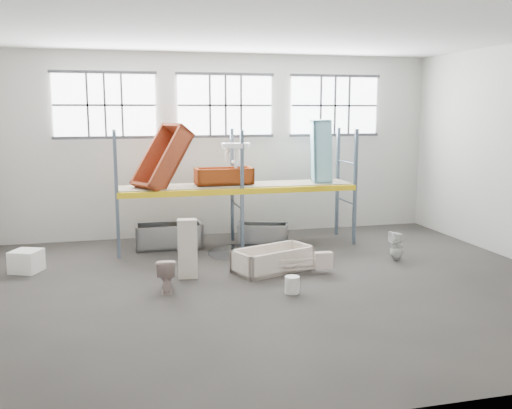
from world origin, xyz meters
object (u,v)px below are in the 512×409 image
object	(u,v)px
toilet_white	(397,246)
bucket	(292,285)
rust_tub_flat	(224,176)
steel_tub_left	(169,236)
bathtub_beige	(273,259)
steel_tub_right	(263,233)
cistern_tall	(187,249)
blue_tub_upright	(321,152)
toilet_beige	(166,274)

from	to	relation	value
toilet_white	bucket	distance (m)	3.56
rust_tub_flat	steel_tub_left	bearing A→B (deg)	175.08
bathtub_beige	steel_tub_right	xyz separation A→B (m)	(0.49, 2.74, -0.01)
cistern_tall	rust_tub_flat	xyz separation A→B (m)	(1.29, 2.60, 1.20)
steel_tub_right	cistern_tall	bearing A→B (deg)	-130.33
bathtub_beige	toilet_white	world-z (taller)	toilet_white
cistern_tall	blue_tub_upright	bearing A→B (deg)	39.23
bathtub_beige	bucket	world-z (taller)	bathtub_beige
blue_tub_upright	steel_tub_left	bearing A→B (deg)	177.80
cistern_tall	toilet_white	bearing A→B (deg)	8.07
cistern_tall	steel_tub_right	xyz separation A→B (m)	(2.36, 2.78, -0.38)
cistern_tall	toilet_beige	bearing A→B (deg)	-117.63
steel_tub_right	rust_tub_flat	bearing A→B (deg)	-170.44
steel_tub_right	rust_tub_flat	xyz separation A→B (m)	(-1.08, -0.18, 1.58)
bathtub_beige	cistern_tall	bearing A→B (deg)	160.82
toilet_beige	rust_tub_flat	distance (m)	4.12
bucket	blue_tub_upright	bearing A→B (deg)	63.02
bathtub_beige	toilet_white	size ratio (longest dim) A/B	2.53
bathtub_beige	toilet_white	bearing A→B (deg)	-17.68
bathtub_beige	steel_tub_left	distance (m)	3.34
toilet_beige	steel_tub_left	size ratio (longest dim) A/B	0.40
rust_tub_flat	blue_tub_upright	distance (m)	2.67
toilet_white	steel_tub_right	bearing A→B (deg)	-134.55
steel_tub_right	blue_tub_upright	distance (m)	2.65
cistern_tall	steel_tub_left	distance (m)	2.74
steel_tub_right	bucket	world-z (taller)	steel_tub_right
bathtub_beige	blue_tub_upright	xyz separation A→B (m)	(2.02, 2.52, 2.14)
toilet_white	steel_tub_left	bearing A→B (deg)	-115.82
toilet_white	bucket	world-z (taller)	toilet_white
blue_tub_upright	cistern_tall	bearing A→B (deg)	-146.57
steel_tub_right	toilet_beige	bearing A→B (deg)	-128.91
toilet_white	rust_tub_flat	xyz separation A→B (m)	(-3.63, 2.41, 1.48)
steel_tub_left	steel_tub_right	distance (m)	2.49
toilet_beige	bucket	xyz separation A→B (m)	(2.33, -0.73, -0.17)
bathtub_beige	blue_tub_upright	world-z (taller)	blue_tub_upright
blue_tub_upright	toilet_white	bearing A→B (deg)	-66.52
bathtub_beige	rust_tub_flat	world-z (taller)	rust_tub_flat
steel_tub_left	blue_tub_upright	distance (m)	4.53
bathtub_beige	toilet_beige	bearing A→B (deg)	178.75
toilet_beige	blue_tub_upright	size ratio (longest dim) A/B	0.40
toilet_beige	steel_tub_left	world-z (taller)	toilet_beige
toilet_beige	bucket	world-z (taller)	toilet_beige
toilet_beige	toilet_white	distance (m)	5.53
steel_tub_right	bucket	xyz separation A→B (m)	(-0.55, -4.30, -0.08)
toilet_beige	blue_tub_upright	world-z (taller)	blue_tub_upright
steel_tub_right	bucket	size ratio (longest dim) A/B	4.05
steel_tub_right	blue_tub_upright	size ratio (longest dim) A/B	0.80
cistern_tall	blue_tub_upright	world-z (taller)	blue_tub_upright
toilet_beige	steel_tub_right	distance (m)	4.59
toilet_beige	toilet_white	world-z (taller)	toilet_white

